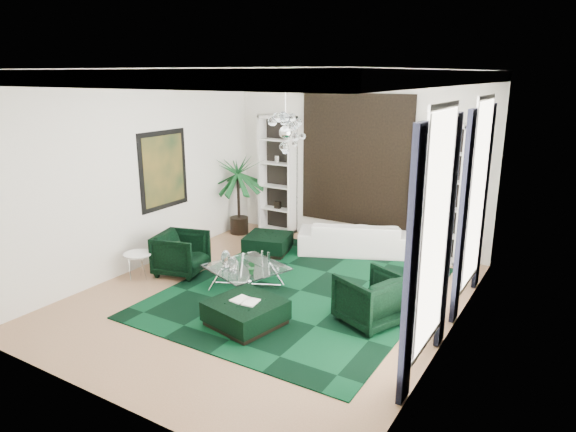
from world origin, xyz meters
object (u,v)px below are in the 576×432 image
Objects in this scene: armchair_left at (181,253)px; palm at (238,185)px; ottoman_side at (268,244)px; ottoman_front at (246,313)px; armchair_right at (370,299)px; side_table at (138,266)px; sofa at (355,237)px; coffee_table at (246,277)px.

palm is (-0.60, 2.68, 0.79)m from armchair_left.
ottoman_front is (1.53, -2.95, 0.00)m from ottoman_side.
armchair_right is 1.72× the size of side_table.
armchair_right reaches higher than ottoman_side.
sofa is 3.70m from armchair_left.
armchair_right reaches higher than coffee_table.
side_table is 3.45m from palm.
palm reaches higher than armchair_left.
armchair_left is at bearing -77.40° from palm.
ottoman_side is at bearing 117.45° from ottoman_front.
side_table is (-4.41, -0.60, -0.16)m from armchair_right.
sofa is 2.39× the size of ottoman_front.
ottoman_side and ottoman_front have the same top height.
armchair_left is 0.99× the size of ottoman_side.
palm is at bearing 128.63° from coffee_table.
side_table is at bearing -160.61° from coffee_table.
coffee_table is 1.93m from ottoman_side.
armchair_right is at bearing -105.81° from armchair_left.
palm is (-2.09, 2.61, 0.99)m from coffee_table.
armchair_left and armchair_right have the same top height.
palm is (-2.98, -0.15, 0.85)m from sofa.
ottoman_side is 3.33m from ottoman_front.
ottoman_front is 2.85m from side_table.
side_table is at bearing -88.27° from palm.
ottoman_side is 1.73× the size of side_table.
sofa reaches higher than side_table.
side_table is at bearing 126.91° from armchair_left.
coffee_table is 1.20× the size of ottoman_front.
armchair_left is at bearing 26.01° from sofa.
armchair_left is (-2.39, -2.82, 0.06)m from sofa.
palm is (-4.51, 2.72, 0.79)m from armchair_right.
sofa is 3.11m from palm.
side_table is at bearing -117.11° from ottoman_side.
palm is (-0.10, 3.32, 0.95)m from side_table.
palm reaches higher than ottoman_front.
sofa is 4.60× the size of side_table.
armchair_left is at bearing 154.53° from ottoman_front.
coffee_table is at bearing 48.27° from sofa.
armchair_right is at bearing 7.68° from side_table.
side_table reaches higher than ottoman_side.
sofa is 3.93m from ottoman_front.
armchair_left is 2.57m from ottoman_front.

